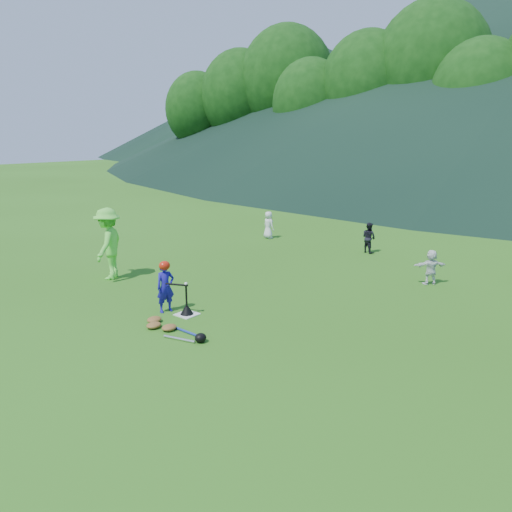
% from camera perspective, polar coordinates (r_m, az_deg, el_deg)
% --- Properties ---
extents(ground, '(120.00, 120.00, 0.00)m').
position_cam_1_polar(ground, '(11.54, -7.89, -6.67)').
color(ground, '#2C6216').
rests_on(ground, ground).
extents(home_plate, '(0.45, 0.45, 0.02)m').
position_cam_1_polar(home_plate, '(11.54, -7.89, -6.62)').
color(home_plate, silver).
rests_on(home_plate, ground).
extents(baseball, '(0.08, 0.08, 0.08)m').
position_cam_1_polar(baseball, '(11.30, -8.01, -3.16)').
color(baseball, white).
rests_on(baseball, batting_tee).
extents(batter_child, '(0.39, 0.49, 1.18)m').
position_cam_1_polar(batter_child, '(11.64, -10.31, -3.52)').
color(batter_child, '#1C1596').
rests_on(batter_child, ground).
extents(adult_coach, '(1.35, 1.50, 2.02)m').
position_cam_1_polar(adult_coach, '(14.57, -16.52, 1.36)').
color(adult_coach, '#68EF46').
rests_on(adult_coach, ground).
extents(fielder_a, '(0.58, 0.44, 1.06)m').
position_cam_1_polar(fielder_a, '(19.53, 1.43, 3.57)').
color(fielder_a, white).
rests_on(fielder_a, ground).
extents(fielder_b, '(0.61, 0.53, 1.06)m').
position_cam_1_polar(fielder_b, '(17.57, 12.76, 2.06)').
color(fielder_b, black).
rests_on(fielder_b, ground).
extents(fielder_d, '(0.84, 0.83, 0.97)m').
position_cam_1_polar(fielder_d, '(14.35, 19.35, -1.21)').
color(fielder_d, white).
rests_on(fielder_d, ground).
extents(batting_tee, '(0.30, 0.30, 0.68)m').
position_cam_1_polar(batting_tee, '(11.50, -7.91, -6.07)').
color(batting_tee, black).
rests_on(batting_tee, home_plate).
extents(batter_gear, '(0.72, 0.30, 0.54)m').
position_cam_1_polar(batter_gear, '(11.49, -10.32, -1.26)').
color(batter_gear, red).
rests_on(batter_gear, ground).
extents(equipment_pile, '(1.80, 0.60, 0.19)m').
position_cam_1_polar(equipment_pile, '(10.70, -9.95, -8.06)').
color(equipment_pile, olive).
rests_on(equipment_pile, ground).
extents(outfield_fence, '(70.07, 0.08, 1.33)m').
position_cam_1_polar(outfield_fence, '(36.36, 26.42, 7.21)').
color(outfield_fence, gray).
rests_on(outfield_fence, ground).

